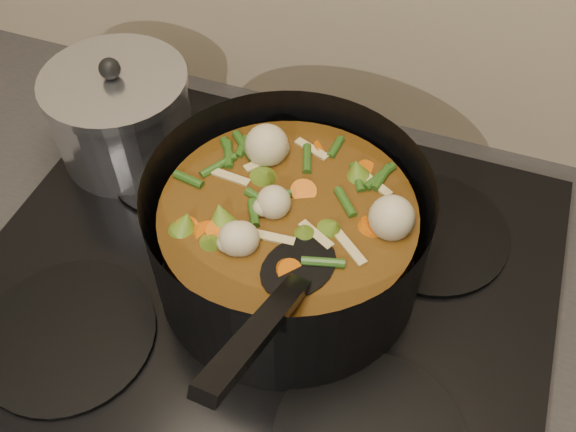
% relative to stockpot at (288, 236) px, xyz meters
% --- Properties ---
extents(stovetop, '(0.62, 0.54, 0.03)m').
position_rel_stockpot_xyz_m(stovetop, '(-0.02, -0.02, -0.07)').
color(stovetop, black).
rests_on(stovetop, counter).
extents(stockpot, '(0.34, 0.41, 0.21)m').
position_rel_stockpot_xyz_m(stockpot, '(0.00, 0.00, 0.00)').
color(stockpot, black).
rests_on(stockpot, stovetop).
extents(saucepan, '(0.17, 0.17, 0.14)m').
position_rel_stockpot_xyz_m(saucepan, '(-0.26, 0.11, -0.01)').
color(saucepan, silver).
rests_on(saucepan, stovetop).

